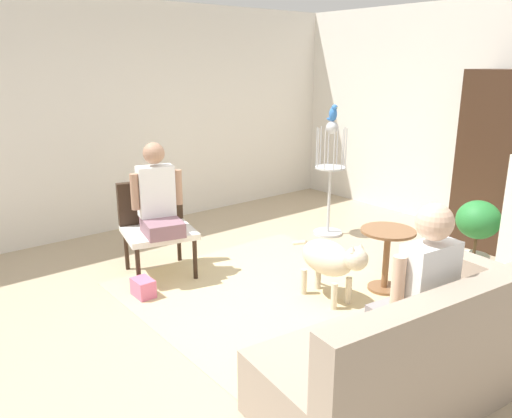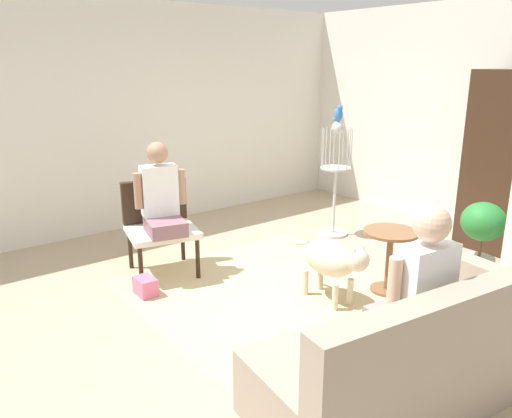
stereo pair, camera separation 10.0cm
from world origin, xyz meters
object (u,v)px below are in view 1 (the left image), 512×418
at_px(round_end_table, 387,251).
at_px(parrot, 333,113).
at_px(person_on_couch, 422,283).
at_px(bird_cage_stand, 330,181).
at_px(handbag, 143,288).
at_px(couch, 423,353).
at_px(person_on_armchair, 158,197).
at_px(armchair, 155,219).
at_px(potted_plant, 477,232).
at_px(armoire_cabinet, 509,163).
at_px(dog, 331,259).

bearing_deg(round_end_table, parrot, 151.92).
relative_size(person_on_couch, bird_cage_stand, 0.62).
relative_size(bird_cage_stand, handbag, 6.21).
height_order(bird_cage_stand, handbag, bird_cage_stand).
relative_size(couch, parrot, 10.97).
bearing_deg(bird_cage_stand, person_on_couch, -36.90).
bearing_deg(person_on_armchair, couch, 7.53).
bearing_deg(person_on_armchair, armchair, 166.59).
distance_m(bird_cage_stand, potted_plant, 1.85).
bearing_deg(couch, person_on_armchair, -172.47).
height_order(armchair, handbag, armchair).
height_order(person_on_couch, bird_cage_stand, bird_cage_stand).
height_order(round_end_table, handbag, round_end_table).
xyz_separation_m(parrot, handbag, (0.15, -2.62, -1.41)).
bearing_deg(armchair, armoire_cabinet, 60.42).
distance_m(potted_plant, armoire_cabinet, 1.17).
distance_m(armchair, person_on_couch, 2.90).
distance_m(parrot, handbag, 2.98).
bearing_deg(round_end_table, dog, -106.98).
height_order(armchair, potted_plant, armchair).
xyz_separation_m(person_on_couch, potted_plant, (-0.71, 2.05, -0.30)).
bearing_deg(dog, parrot, 133.44).
bearing_deg(round_end_table, handbag, -125.18).
bearing_deg(person_on_armchair, armoire_cabinet, 62.76).
distance_m(person_on_couch, round_end_table, 1.62).
bearing_deg(person_on_armchair, round_end_table, 42.30).
relative_size(person_on_armchair, round_end_table, 1.45).
relative_size(person_on_armchair, potted_plant, 1.09).
distance_m(person_on_armchair, round_end_table, 2.24).
xyz_separation_m(couch, handbag, (-2.43, -0.73, -0.22)).
relative_size(bird_cage_stand, potted_plant, 1.77).
relative_size(person_on_couch, person_on_armchair, 1.01).
relative_size(couch, armoire_cabinet, 1.09).
distance_m(round_end_table, handbag, 2.28).
bearing_deg(round_end_table, potted_plant, 67.59).
bearing_deg(parrot, armchair, -98.58).
bearing_deg(potted_plant, dog, -110.35).
height_order(round_end_table, parrot, parrot).
xyz_separation_m(armchair, potted_plant, (2.16, 2.35, -0.06)).
relative_size(person_on_armchair, dog, 0.98).
height_order(armchair, armoire_cabinet, armoire_cabinet).
relative_size(couch, person_on_couch, 2.49).
distance_m(round_end_table, armoire_cabinet, 2.03).
relative_size(potted_plant, handbag, 3.51).
bearing_deg(parrot, potted_plant, 4.29).
xyz_separation_m(couch, parrot, (-2.58, 1.89, 1.19)).
relative_size(couch, armchair, 2.38).
relative_size(couch, round_end_table, 3.64).
xyz_separation_m(person_on_armchair, dog, (1.45, 0.91, -0.42)).
xyz_separation_m(parrot, armoire_cabinet, (1.58, 1.16, -0.50)).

